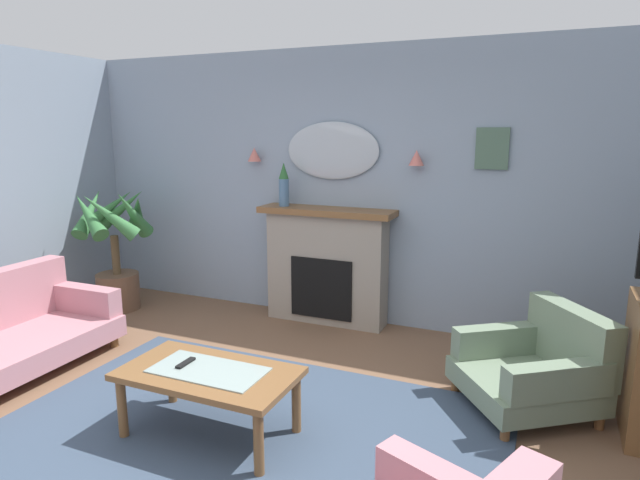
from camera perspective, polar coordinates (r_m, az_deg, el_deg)
The scene contains 13 objects.
floor at distance 3.49m, azimuth -10.79°, elevation -22.75°, with size 7.30×6.21×0.10m, color brown.
wall_back at distance 5.31m, azimuth 4.88°, elevation 5.51°, with size 7.30×0.10×2.70m, color #8C9EB2.
patterned_rug at distance 3.60m, azimuth -8.93°, elevation -20.46°, with size 3.20×2.40×0.01m, color #38475B.
fireplace at distance 5.36m, azimuth 0.68°, elevation -2.85°, with size 1.36×0.36×1.16m.
mantel_vase_left at distance 5.38m, azimuth -3.86°, elevation 5.89°, with size 0.10×0.10×0.43m.
wall_mirror at distance 5.32m, azimuth 1.31°, elevation 9.47°, with size 0.96×0.06×0.56m, color #B2BCC6.
wall_sconce_left at distance 5.66m, azimuth -6.99°, elevation 9.00°, with size 0.14×0.14×0.14m, color #D17066.
wall_sconce_right at distance 5.02m, azimuth 10.22°, elevation 8.59°, with size 0.14×0.14×0.14m, color #D17066.
framed_picture at distance 4.97m, azimuth 17.82°, elevation 9.23°, with size 0.28×0.03×0.36m, color #4C6B56.
coffee_table at distance 3.53m, azimuth -11.75°, elevation -14.25°, with size 1.10×0.60×0.45m.
tv_remote at distance 3.60m, azimuth -14.09°, elevation -12.60°, with size 0.04×0.16×0.02m, color black.
armchair_by_coffee_table at distance 4.10m, azimuth 22.13°, elevation -12.31°, with size 1.13×1.13×0.71m.
potted_plant_corner_palm at distance 6.12m, azimuth -20.97°, elevation -0.34°, with size 0.90×0.90×1.35m.
Camera 1 is at (1.67, -2.36, 1.91)m, focal length 30.12 mm.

